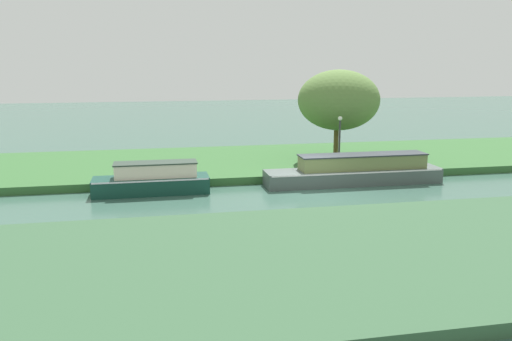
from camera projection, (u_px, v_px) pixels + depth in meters
The scene contains 8 objects.
ground_plane at pixel (314, 192), 25.29m from camera, with size 120.00×120.00×0.00m, color #395D4E.
riverbank_far at pixel (280, 161), 31.97m from camera, with size 72.00×10.00×0.40m, color #336230.
riverbank_near at pixel (401, 253), 16.62m from camera, with size 72.00×10.00×0.40m, color #345739.
slate_barge at pixel (356, 171), 26.81m from camera, with size 9.12×1.69×1.53m.
forest_narrowboat at pixel (153, 180), 24.85m from camera, with size 5.41×1.52×1.50m.
willow_tree_left at pixel (339, 100), 30.76m from camera, with size 4.81×4.55×5.28m.
lamp_post at pixel (340, 135), 28.56m from camera, with size 0.24×0.24×2.84m.
mooring_post_near at pixel (195, 171), 26.77m from camera, with size 0.13×0.13×0.52m, color #4F3C32.
Camera 1 is at (-7.59, -23.52, 6.17)m, focal length 36.89 mm.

